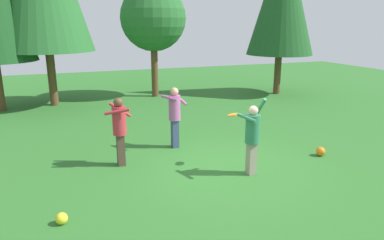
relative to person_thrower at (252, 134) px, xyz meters
The scene contains 8 objects.
ground_plane 1.21m from the person_thrower, 124.58° to the left, with size 40.00×40.00×0.00m, color #2D6B28.
person_thrower is the anchor object (origin of this frame).
person_catcher 2.71m from the person_thrower, 114.57° to the left, with size 0.71×0.75×1.78m.
person_bystander 3.29m from the person_thrower, 149.80° to the left, with size 0.72×0.65×1.77m.
frisbee 0.78m from the person_thrower, 104.45° to the left, with size 0.38×0.38×0.08m.
ball_orange 2.60m from the person_thrower, ahead, with size 0.25×0.25×0.25m, color orange.
ball_yellow 4.49m from the person_thrower, behind, with size 0.22×0.22×0.22m, color yellow.
tree_center 10.34m from the person_thrower, 88.48° to the left, with size 3.12×3.12×5.33m.
Camera 1 is at (-3.75, -7.45, 3.54)m, focal length 32.99 mm.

